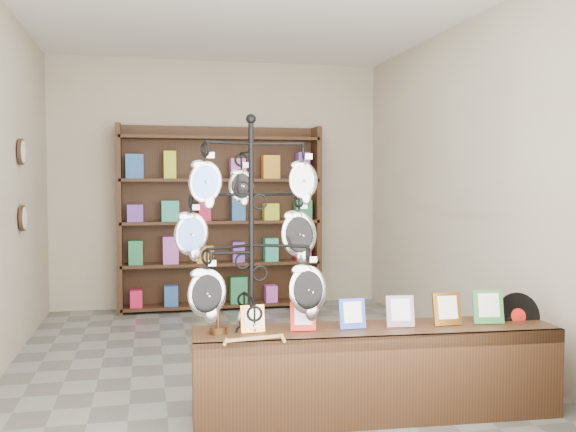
{
  "coord_description": "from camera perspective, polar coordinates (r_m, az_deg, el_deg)",
  "views": [
    {
      "loc": [
        -0.86,
        -5.39,
        1.52
      ],
      "look_at": [
        0.1,
        -1.0,
        1.29
      ],
      "focal_mm": 40.0,
      "sensor_mm": 36.0,
      "label": 1
    }
  ],
  "objects": [
    {
      "name": "ground",
      "position": [
        5.67,
        -3.28,
        -12.58
      ],
      "size": [
        5.0,
        5.0,
        0.0
      ],
      "primitive_type": "plane",
      "color": "slate",
      "rests_on": "ground"
    },
    {
      "name": "room_envelope",
      "position": [
        5.47,
        -3.34,
        6.43
      ],
      "size": [
        5.0,
        5.0,
        5.0
      ],
      "color": "#B8B094",
      "rests_on": "ground"
    },
    {
      "name": "display_tree",
      "position": [
        4.03,
        -3.27,
        -2.65
      ],
      "size": [
        1.0,
        0.88,
        1.95
      ],
      "rotation": [
        0.0,
        0.0,
        0.08
      ],
      "color": "black",
      "rests_on": "ground"
    },
    {
      "name": "front_shelf",
      "position": [
        4.33,
        7.82,
        -13.51
      ],
      "size": [
        2.39,
        0.61,
        0.84
      ],
      "rotation": [
        0.0,
        0.0,
        -0.06
      ],
      "color": "black",
      "rests_on": "ground"
    },
    {
      "name": "back_shelving",
      "position": [
        7.75,
        -6.0,
        -0.66
      ],
      "size": [
        2.42,
        0.36,
        2.2
      ],
      "color": "black",
      "rests_on": "ground"
    },
    {
      "name": "wall_clocks",
      "position": [
        6.29,
        -22.57,
        2.57
      ],
      "size": [
        0.03,
        0.24,
        0.84
      ],
      "color": "black",
      "rests_on": "ground"
    }
  ]
}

